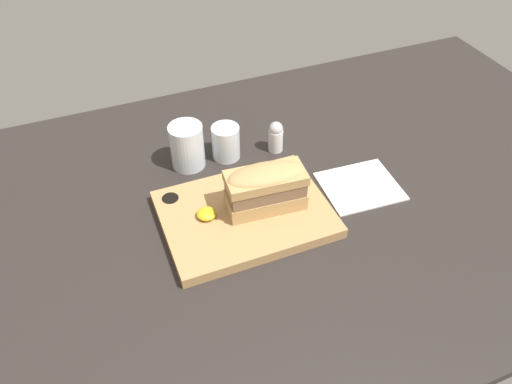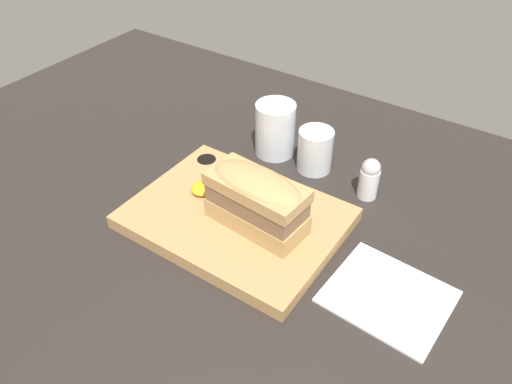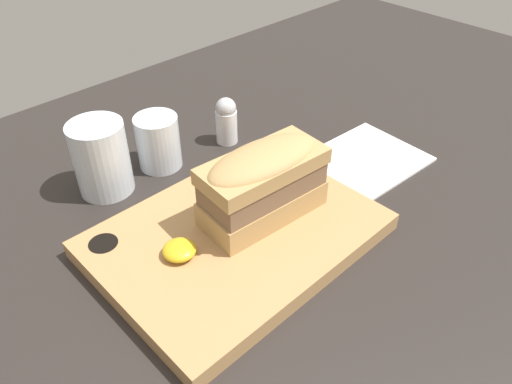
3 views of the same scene
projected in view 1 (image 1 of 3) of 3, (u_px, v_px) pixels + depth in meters
The scene contains 8 objects.
dining_table at pixel (283, 202), 105.08cm from camera, with size 164.66×96.54×2.00cm.
serving_board at pixel (245, 214), 99.38cm from camera, with size 32.68×24.46×2.35cm.
sandwich at pixel (266, 186), 96.01cm from camera, with size 15.88×8.25×9.60cm.
mustard_dollop at pixel (206, 214), 96.75cm from camera, with size 3.85×3.85×1.54cm.
water_glass at pixel (187, 149), 109.57cm from camera, with size 7.48×7.48×10.24cm.
wine_glass at pixel (226, 144), 112.30cm from camera, with size 6.30×6.30×7.95cm.
napkin at pixel (360, 186), 106.83cm from camera, with size 16.74×14.77×0.40cm.
salt_shaker at pixel (276, 136), 113.90cm from camera, with size 3.35×3.35×7.55cm.
Camera 1 is at (-33.38, -68.11, 73.98)cm, focal length 35.00 mm.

